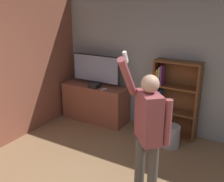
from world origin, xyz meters
name	(u,v)px	position (x,y,z in m)	size (l,w,h in m)	color
wall_back	(176,64)	(0.01, 3.16, 1.35)	(6.75, 0.09, 2.70)	#9EA3A8
wall_side_brick	(18,66)	(-2.41, 1.57, 1.35)	(0.06, 4.73, 2.70)	#93513D
tv_ledge	(95,102)	(-1.59, 2.83, 0.39)	(1.40, 0.53, 0.79)	#93513D
television	(96,69)	(-1.59, 2.86, 1.12)	(1.10, 0.22, 0.64)	black
game_console	(94,85)	(-1.52, 2.69, 0.82)	(0.20, 0.20, 0.08)	black
remote_loose	(104,89)	(-1.27, 2.65, 0.80)	(0.07, 0.14, 0.02)	white
bookshelf	(171,100)	(0.02, 2.99, 0.71)	(0.84, 0.28, 1.46)	brown
person	(148,127)	(0.31, 1.14, 1.00)	(0.56, 0.54, 1.94)	#56514C
waste_bin	(170,136)	(0.19, 2.54, 0.19)	(0.32, 0.32, 0.39)	#B7B7BC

